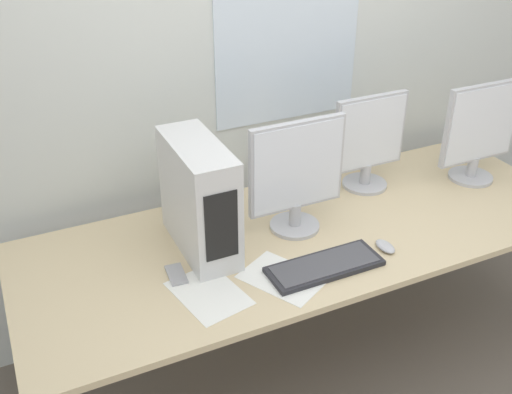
{
  "coord_description": "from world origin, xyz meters",
  "views": [
    {
      "loc": [
        -1.11,
        -1.36,
        2.1
      ],
      "look_at": [
        -0.26,
        0.45,
        0.95
      ],
      "focal_mm": 42.0,
      "sensor_mm": 36.0,
      "label": 1
    }
  ],
  "objects_px": {
    "monitor_main": "(297,175)",
    "keyboard": "(325,266)",
    "pc_tower": "(199,198)",
    "mouse": "(385,246)",
    "monitor_right_far": "(480,132)",
    "monitor_right_near": "(369,142)",
    "cell_phone": "(176,275)"
  },
  "relations": [
    {
      "from": "keyboard",
      "to": "monitor_right_far",
      "type": "bearing_deg",
      "value": 17.7
    },
    {
      "from": "monitor_main",
      "to": "monitor_right_near",
      "type": "xyz_separation_m",
      "value": [
        0.48,
        0.18,
        -0.02
      ]
    },
    {
      "from": "keyboard",
      "to": "cell_phone",
      "type": "bearing_deg",
      "value": 159.37
    },
    {
      "from": "pc_tower",
      "to": "keyboard",
      "type": "height_order",
      "value": "pc_tower"
    },
    {
      "from": "monitor_right_near",
      "to": "keyboard",
      "type": "relative_size",
      "value": 1.0
    },
    {
      "from": "monitor_main",
      "to": "cell_phone",
      "type": "relative_size",
      "value": 3.63
    },
    {
      "from": "keyboard",
      "to": "mouse",
      "type": "relative_size",
      "value": 4.36
    },
    {
      "from": "pc_tower",
      "to": "monitor_right_near",
      "type": "relative_size",
      "value": 1.02
    },
    {
      "from": "keyboard",
      "to": "cell_phone",
      "type": "distance_m",
      "value": 0.56
    },
    {
      "from": "keyboard",
      "to": "pc_tower",
      "type": "bearing_deg",
      "value": 137.52
    },
    {
      "from": "monitor_right_near",
      "to": "cell_phone",
      "type": "distance_m",
      "value": 1.1
    },
    {
      "from": "keyboard",
      "to": "cell_phone",
      "type": "xyz_separation_m",
      "value": [
        -0.52,
        0.2,
        -0.01
      ]
    },
    {
      "from": "monitor_main",
      "to": "monitor_right_far",
      "type": "height_order",
      "value": "monitor_main"
    },
    {
      "from": "pc_tower",
      "to": "monitor_right_far",
      "type": "distance_m",
      "value": 1.39
    },
    {
      "from": "monitor_main",
      "to": "mouse",
      "type": "distance_m",
      "value": 0.45
    },
    {
      "from": "monitor_right_near",
      "to": "mouse",
      "type": "xyz_separation_m",
      "value": [
        -0.22,
        -0.48,
        -0.21
      ]
    },
    {
      "from": "monitor_right_far",
      "to": "mouse",
      "type": "relative_size",
      "value": 4.67
    },
    {
      "from": "monitor_right_near",
      "to": "cell_phone",
      "type": "relative_size",
      "value": 3.39
    },
    {
      "from": "monitor_main",
      "to": "cell_phone",
      "type": "distance_m",
      "value": 0.62
    },
    {
      "from": "monitor_main",
      "to": "monitor_right_far",
      "type": "distance_m",
      "value": 0.98
    },
    {
      "from": "monitor_main",
      "to": "mouse",
      "type": "xyz_separation_m",
      "value": [
        0.25,
        -0.29,
        -0.24
      ]
    },
    {
      "from": "monitor_main",
      "to": "keyboard",
      "type": "xyz_separation_m",
      "value": [
        -0.04,
        -0.3,
        -0.24
      ]
    },
    {
      "from": "monitor_right_far",
      "to": "cell_phone",
      "type": "distance_m",
      "value": 1.57
    },
    {
      "from": "pc_tower",
      "to": "mouse",
      "type": "height_order",
      "value": "pc_tower"
    },
    {
      "from": "pc_tower",
      "to": "monitor_right_far",
      "type": "bearing_deg",
      "value": -0.59
    },
    {
      "from": "monitor_right_far",
      "to": "monitor_right_near",
      "type": "bearing_deg",
      "value": 162.61
    },
    {
      "from": "pc_tower",
      "to": "keyboard",
      "type": "distance_m",
      "value": 0.55
    },
    {
      "from": "monitor_right_near",
      "to": "mouse",
      "type": "bearing_deg",
      "value": -115.33
    },
    {
      "from": "pc_tower",
      "to": "mouse",
      "type": "xyz_separation_m",
      "value": [
        0.66,
        -0.33,
        -0.21
      ]
    },
    {
      "from": "keyboard",
      "to": "cell_phone",
      "type": "relative_size",
      "value": 3.38
    },
    {
      "from": "monitor_main",
      "to": "keyboard",
      "type": "relative_size",
      "value": 1.08
    },
    {
      "from": "monitor_right_near",
      "to": "monitor_right_far",
      "type": "bearing_deg",
      "value": -17.39
    }
  ]
}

